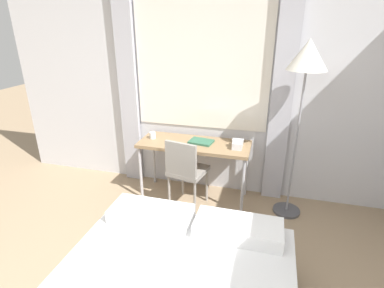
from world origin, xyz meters
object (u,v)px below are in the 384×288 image
Objects in this scene: book at (201,142)px; standing_lamp at (307,67)px; desk at (194,148)px; desk_chair at (186,169)px; telephone at (238,144)px; mug at (153,135)px.

standing_lamp is at bearing -3.72° from book.
desk_chair is at bearing -98.01° from desk.
desk_chair reaches higher than desk.
desk_chair is 4.73× the size of telephone.
desk is 0.68× the size of standing_lamp.
desk_chair is at bearing -111.96° from book.
standing_lamp is 10.47× the size of telephone.
standing_lamp is at bearing -2.05° from desk.
desk is 0.11m from book.
desk_chair is 10.92× the size of mug.
telephone reaches higher than desk.
book is 0.62m from mug.
standing_lamp is 6.46× the size of book.
desk is 7.16× the size of telephone.
telephone is 2.31× the size of mug.
mug is at bearing -177.91° from book.
mug is (-0.62, -0.02, 0.03)m from book.
book is at bearing 174.31° from telephone.
desk_chair is 1.67m from standing_lamp.
desk_chair is at bearing -27.31° from mug.
desk is 0.55m from mug.
book is (0.08, 0.03, 0.08)m from desk.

